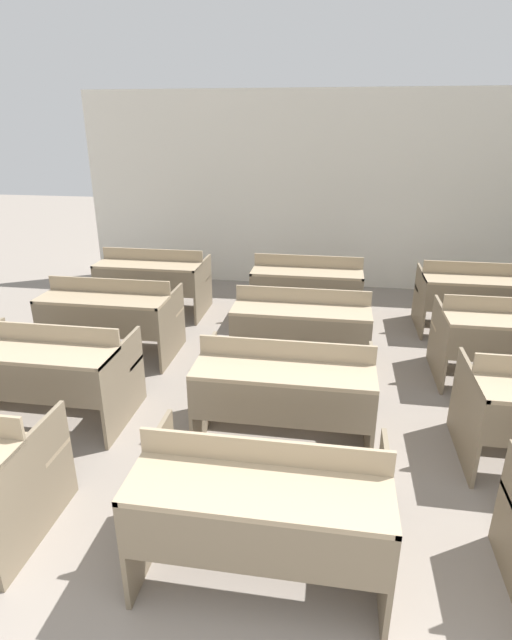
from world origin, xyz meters
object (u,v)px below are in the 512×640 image
Objects in this scene: bench_third_right at (512,337)px; bench_back_center at (307,286)px; bench_back_left at (153,278)px; bench_back_right at (479,294)px; bench_second_left at (46,368)px; bench_second_center at (285,387)px; bench_third_left at (111,314)px; bench_front_center at (262,502)px; bench_third_center at (302,325)px.

bench_third_right and bench_back_center have the same top height.
bench_back_right is at bearing -0.35° from bench_back_left.
bench_back_left is at bearing 90.06° from bench_second_left.
bench_second_left is 1.00× the size of bench_second_center.
bench_back_right is at bearing -0.31° from bench_back_center.
bench_third_left and bench_third_right have the same top height.
bench_third_left is 3.91m from bench_third_right.
bench_back_right is (3.91, 2.48, 0.00)m from bench_second_left.
bench_third_right is at bearing -17.74° from bench_back_left.
bench_front_center is at bearing -117.83° from bench_back_right.
bench_third_left is (0.00, 1.23, 0.00)m from bench_second_left.
bench_second_center is 1.00× the size of bench_back_center.
bench_second_left and bench_second_center have the same top height.
bench_front_center is 1.00× the size of bench_back_left.
bench_back_left is 3.91m from bench_back_right.
bench_second_left is 2.32m from bench_third_center.
bench_third_left is 1.27m from bench_back_left.
bench_second_center and bench_back_left have the same top height.
bench_front_center and bench_back_right have the same top height.
bench_second_center is 2.34m from bench_third_right.
bench_third_right and bench_back_right have the same top height.
bench_third_left is at bearing 128.28° from bench_front_center.
bench_front_center is at bearing -62.46° from bench_back_left.
bench_third_left and bench_back_right have the same top height.
bench_back_left is (-1.95, 3.74, 0.00)m from bench_front_center.
bench_third_center is 1.27m from bench_back_center.
bench_third_right is at bearing 17.79° from bench_second_left.
bench_front_center is at bearing -128.29° from bench_third_right.
bench_second_left and bench_third_center have the same top height.
bench_second_left is 3.16m from bench_back_center.
bench_front_center is 2.30m from bench_second_left.
bench_third_left is at bearing 147.27° from bench_second_center.
bench_front_center is 1.00× the size of bench_third_right.
bench_third_center and bench_back_right have the same top height.
bench_front_center and bench_second_left have the same top height.
bench_third_right is 1.00× the size of bench_back_right.
bench_back_left is at bearing 117.54° from bench_front_center.
bench_back_center is at bearing 179.69° from bench_back_right.
bench_back_left is at bearing 127.61° from bench_second_center.
bench_back_right is (-0.00, 1.23, 0.00)m from bench_third_right.
bench_second_left is 2.51m from bench_back_left.
bench_second_center is 2.30m from bench_third_left.
bench_second_left is at bearing 179.68° from bench_second_center.
bench_third_center is at bearing -179.19° from bench_third_right.
bench_front_center is at bearing -89.95° from bench_back_center.
bench_third_center and bench_third_right have the same top height.
bench_back_left is 1.00× the size of bench_back_right.
bench_second_center and bench_back_center have the same top height.
bench_front_center is 1.00× the size of bench_second_left.
bench_second_left is 1.94m from bench_second_center.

